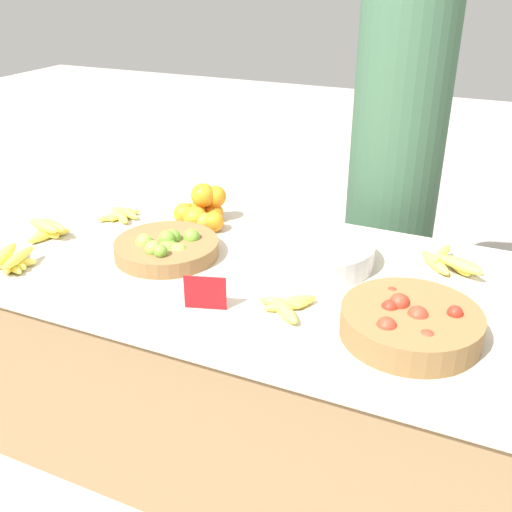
% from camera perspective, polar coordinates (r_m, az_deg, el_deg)
% --- Properties ---
extents(ground_plane, '(12.00, 12.00, 0.00)m').
position_cam_1_polar(ground_plane, '(2.14, 0.00, -16.45)').
color(ground_plane, '#ADA599').
extents(market_table, '(1.76, 0.91, 0.63)m').
position_cam_1_polar(market_table, '(1.94, 0.00, -9.65)').
color(market_table, olive).
rests_on(market_table, ground_plane).
extents(lime_bowl, '(0.32, 0.32, 0.09)m').
position_cam_1_polar(lime_bowl, '(1.87, -8.48, 0.80)').
color(lime_bowl, olive).
rests_on(lime_bowl, market_table).
extents(tomato_basket, '(0.34, 0.34, 0.10)m').
position_cam_1_polar(tomato_basket, '(1.50, 14.48, -6.20)').
color(tomato_basket, olive).
rests_on(tomato_basket, market_table).
extents(orange_pile, '(0.19, 0.17, 0.14)m').
position_cam_1_polar(orange_pile, '(2.07, -5.21, 4.35)').
color(orange_pile, orange).
rests_on(orange_pile, market_table).
extents(metal_bowl, '(0.33, 0.33, 0.07)m').
position_cam_1_polar(metal_bowl, '(1.81, 6.04, 0.31)').
color(metal_bowl, silver).
rests_on(metal_bowl, market_table).
extents(price_sign, '(0.11, 0.04, 0.09)m').
position_cam_1_polar(price_sign, '(1.57, -4.86, -3.51)').
color(price_sign, red).
rests_on(price_sign, market_table).
extents(banana_bunch_middle_right, '(0.16, 0.16, 0.06)m').
position_cam_1_polar(banana_bunch_middle_right, '(1.92, -22.35, -0.43)').
color(banana_bunch_middle_right, '#EFDB4C').
rests_on(banana_bunch_middle_right, market_table).
extents(banana_bunch_front_center, '(0.21, 0.17, 0.05)m').
position_cam_1_polar(banana_bunch_front_center, '(1.86, 18.07, -0.62)').
color(banana_bunch_front_center, '#EFDB4C').
rests_on(banana_bunch_front_center, market_table).
extents(banana_bunch_middle_left, '(0.16, 0.14, 0.06)m').
position_cam_1_polar(banana_bunch_middle_left, '(2.09, -19.23, 2.39)').
color(banana_bunch_middle_left, '#EFDB4C').
rests_on(banana_bunch_middle_left, market_table).
extents(banana_bunch_front_right, '(0.15, 0.16, 0.03)m').
position_cam_1_polar(banana_bunch_front_right, '(1.57, 2.95, -4.75)').
color(banana_bunch_front_right, '#EFDB4C').
rests_on(banana_bunch_front_right, market_table).
extents(banana_bunch_back_center, '(0.14, 0.15, 0.03)m').
position_cam_1_polar(banana_bunch_back_center, '(2.18, -12.72, 3.87)').
color(banana_bunch_back_center, '#EFDB4C').
rests_on(banana_bunch_back_center, market_table).
extents(vendor_person, '(0.34, 0.34, 1.59)m').
position_cam_1_polar(vendor_person, '(2.35, 13.05, 7.84)').
color(vendor_person, '#385B42').
rests_on(vendor_person, ground_plane).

